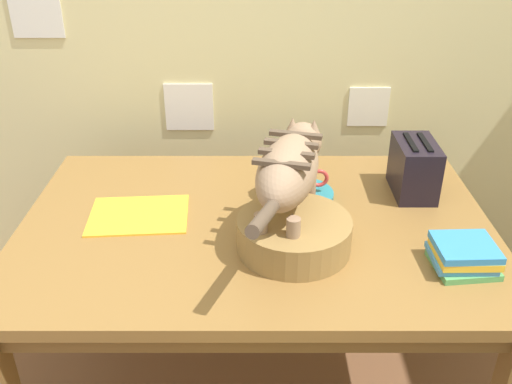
{
  "coord_description": "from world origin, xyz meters",
  "views": [
    {
      "loc": [
        0.05,
        -0.32,
        1.59
      ],
      "look_at": [
        0.05,
        1.08,
        0.82
      ],
      "focal_mm": 39.7,
      "sensor_mm": 36.0,
      "label": 1
    }
  ],
  "objects_px": {
    "cat": "(290,169)",
    "saucer_bowl": "(300,196)",
    "book_stack": "(464,256)",
    "wicker_basket": "(294,234)",
    "coffee_mug": "(302,179)",
    "toaster": "(414,168)",
    "dining_table": "(256,246)",
    "magazine": "(139,215)"
  },
  "relations": [
    {
      "from": "cat",
      "to": "saucer_bowl",
      "type": "bearing_deg",
      "value": 90.0
    },
    {
      "from": "book_stack",
      "to": "wicker_basket",
      "type": "bearing_deg",
      "value": 168.85
    },
    {
      "from": "coffee_mug",
      "to": "wicker_basket",
      "type": "height_order",
      "value": "coffee_mug"
    },
    {
      "from": "wicker_basket",
      "to": "toaster",
      "type": "height_order",
      "value": "toaster"
    },
    {
      "from": "toaster",
      "to": "dining_table",
      "type": "bearing_deg",
      "value": -159.62
    },
    {
      "from": "saucer_bowl",
      "to": "magazine",
      "type": "relative_size",
      "value": 0.72
    },
    {
      "from": "coffee_mug",
      "to": "toaster",
      "type": "height_order",
      "value": "toaster"
    },
    {
      "from": "dining_table",
      "to": "cat",
      "type": "height_order",
      "value": "cat"
    },
    {
      "from": "cat",
      "to": "coffee_mug",
      "type": "bearing_deg",
      "value": 89.0
    },
    {
      "from": "magazine",
      "to": "toaster",
      "type": "distance_m",
      "value": 0.86
    },
    {
      "from": "toaster",
      "to": "magazine",
      "type": "bearing_deg",
      "value": -169.97
    },
    {
      "from": "coffee_mug",
      "to": "book_stack",
      "type": "distance_m",
      "value": 0.52
    },
    {
      "from": "dining_table",
      "to": "toaster",
      "type": "relative_size",
      "value": 6.84
    },
    {
      "from": "book_stack",
      "to": "wicker_basket",
      "type": "height_order",
      "value": "wicker_basket"
    },
    {
      "from": "dining_table",
      "to": "magazine",
      "type": "distance_m",
      "value": 0.36
    },
    {
      "from": "dining_table",
      "to": "wicker_basket",
      "type": "height_order",
      "value": "wicker_basket"
    },
    {
      "from": "book_stack",
      "to": "cat",
      "type": "bearing_deg",
      "value": 159.38
    },
    {
      "from": "magazine",
      "to": "book_stack",
      "type": "height_order",
      "value": "book_stack"
    },
    {
      "from": "dining_table",
      "to": "magazine",
      "type": "xyz_separation_m",
      "value": [
        -0.35,
        0.04,
        0.09
      ]
    },
    {
      "from": "dining_table",
      "to": "book_stack",
      "type": "height_order",
      "value": "book_stack"
    },
    {
      "from": "magazine",
      "to": "book_stack",
      "type": "distance_m",
      "value": 0.91
    },
    {
      "from": "saucer_bowl",
      "to": "dining_table",
      "type": "bearing_deg",
      "value": -136.16
    },
    {
      "from": "dining_table",
      "to": "coffee_mug",
      "type": "height_order",
      "value": "coffee_mug"
    },
    {
      "from": "dining_table",
      "to": "book_stack",
      "type": "xyz_separation_m",
      "value": [
        0.53,
        -0.22,
        0.12
      ]
    },
    {
      "from": "cat",
      "to": "saucer_bowl",
      "type": "height_order",
      "value": "cat"
    },
    {
      "from": "coffee_mug",
      "to": "magazine",
      "type": "relative_size",
      "value": 0.45
    },
    {
      "from": "saucer_bowl",
      "to": "magazine",
      "type": "xyz_separation_m",
      "value": [
        -0.49,
        -0.1,
        -0.01
      ]
    },
    {
      "from": "cat",
      "to": "coffee_mug",
      "type": "xyz_separation_m",
      "value": [
        0.05,
        0.19,
        -0.13
      ]
    },
    {
      "from": "saucer_bowl",
      "to": "magazine",
      "type": "distance_m",
      "value": 0.5
    },
    {
      "from": "coffee_mug",
      "to": "wicker_basket",
      "type": "distance_m",
      "value": 0.27
    },
    {
      "from": "coffee_mug",
      "to": "toaster",
      "type": "relative_size",
      "value": 0.64
    },
    {
      "from": "saucer_bowl",
      "to": "book_stack",
      "type": "relative_size",
      "value": 1.26
    },
    {
      "from": "coffee_mug",
      "to": "toaster",
      "type": "distance_m",
      "value": 0.36
    },
    {
      "from": "book_stack",
      "to": "dining_table",
      "type": "bearing_deg",
      "value": 157.6
    },
    {
      "from": "dining_table",
      "to": "coffee_mug",
      "type": "xyz_separation_m",
      "value": [
        0.14,
        0.13,
        0.16
      ]
    },
    {
      "from": "dining_table",
      "to": "saucer_bowl",
      "type": "distance_m",
      "value": 0.22
    },
    {
      "from": "toaster",
      "to": "saucer_bowl",
      "type": "bearing_deg",
      "value": -171.79
    },
    {
      "from": "cat",
      "to": "magazine",
      "type": "distance_m",
      "value": 0.49
    },
    {
      "from": "saucer_bowl",
      "to": "toaster",
      "type": "relative_size",
      "value": 1.03
    },
    {
      "from": "saucer_bowl",
      "to": "coffee_mug",
      "type": "distance_m",
      "value": 0.06
    },
    {
      "from": "magazine",
      "to": "toaster",
      "type": "bearing_deg",
      "value": 6.0
    },
    {
      "from": "dining_table",
      "to": "wicker_basket",
      "type": "distance_m",
      "value": 0.21
    }
  ]
}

